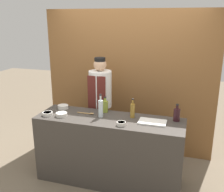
% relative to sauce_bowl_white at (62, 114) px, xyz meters
% --- Properties ---
extents(ground_plane, '(14.00, 14.00, 0.00)m').
position_rel_sauce_bowl_white_xyz_m(ground_plane, '(0.66, 0.12, -0.98)').
color(ground_plane, '#756651').
extents(cabinet_wall, '(2.88, 0.18, 2.40)m').
position_rel_sauce_bowl_white_xyz_m(cabinet_wall, '(0.66, 1.20, 0.22)').
color(cabinet_wall, brown).
rests_on(cabinet_wall, ground_plane).
extents(counter, '(2.02, 0.62, 0.95)m').
position_rel_sauce_bowl_white_xyz_m(counter, '(0.66, 0.12, -0.50)').
color(counter, '#3D3833').
rests_on(counter, ground_plane).
extents(sauce_bowl_white, '(0.16, 0.16, 0.05)m').
position_rel_sauce_bowl_white_xyz_m(sauce_bowl_white, '(0.00, 0.00, 0.00)').
color(sauce_bowl_white, silver).
rests_on(sauce_bowl_white, counter).
extents(sauce_bowl_red, '(0.12, 0.12, 0.05)m').
position_rel_sauce_bowl_white_xyz_m(sauce_bowl_red, '(0.88, -0.07, -0.00)').
color(sauce_bowl_red, silver).
rests_on(sauce_bowl_red, counter).
extents(sauce_bowl_purple, '(0.16, 0.16, 0.05)m').
position_rel_sauce_bowl_white_xyz_m(sauce_bowl_purple, '(-0.13, 0.29, 0.00)').
color(sauce_bowl_purple, silver).
rests_on(sauce_bowl_purple, counter).
extents(sauce_bowl_green, '(0.14, 0.14, 0.05)m').
position_rel_sauce_bowl_white_xyz_m(sauce_bowl_green, '(-0.20, -0.03, -0.00)').
color(sauce_bowl_green, silver).
rests_on(sauce_bowl_green, counter).
extents(cutting_board, '(0.36, 0.23, 0.02)m').
position_rel_sauce_bowl_white_xyz_m(cutting_board, '(1.24, 0.13, -0.02)').
color(cutting_board, white).
rests_on(cutting_board, counter).
extents(bottle_clear, '(0.06, 0.06, 0.32)m').
position_rel_sauce_bowl_white_xyz_m(bottle_clear, '(0.53, 0.14, 0.10)').
color(bottle_clear, silver).
rests_on(bottle_clear, counter).
extents(bottle_wine, '(0.09, 0.09, 0.23)m').
position_rel_sauce_bowl_white_xyz_m(bottle_wine, '(1.53, 0.29, 0.06)').
color(bottle_wine, black).
rests_on(bottle_wine, counter).
extents(bottle_oil, '(0.09, 0.09, 0.23)m').
position_rel_sauce_bowl_white_xyz_m(bottle_oil, '(0.52, 0.33, 0.06)').
color(bottle_oil, olive).
rests_on(bottle_oil, counter).
extents(bottle_vinegar, '(0.06, 0.06, 0.27)m').
position_rel_sauce_bowl_white_xyz_m(bottle_vinegar, '(0.95, 0.24, 0.08)').
color(bottle_vinegar, olive).
rests_on(bottle_vinegar, counter).
extents(wooden_spoon, '(0.25, 0.04, 0.03)m').
position_rel_sauce_bowl_white_xyz_m(wooden_spoon, '(0.32, 0.18, -0.02)').
color(wooden_spoon, '#B2844C').
rests_on(wooden_spoon, counter).
extents(chef_center, '(0.35, 0.35, 1.69)m').
position_rel_sauce_bowl_white_xyz_m(chef_center, '(0.33, 0.67, -0.07)').
color(chef_center, '#28282D').
rests_on(chef_center, ground_plane).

